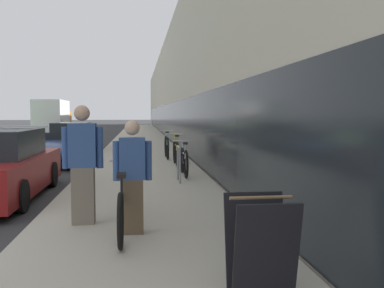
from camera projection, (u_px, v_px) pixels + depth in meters
The scene contains 13 objects.
sidewalk_slab at pixel (141, 141), 25.58m from camera, with size 3.37×70.00×0.15m.
storefront_facade at pixel (225, 92), 34.07m from camera, with size 10.01×70.00×6.90m.
tandem_bicycle at pixel (124, 201), 6.10m from camera, with size 0.52×2.80×0.86m.
person_rider at pixel (133, 177), 5.72m from camera, with size 0.52×0.20×1.52m.
person_bystander at pixel (83, 165), 6.22m from camera, with size 0.59×0.23×1.73m.
bike_rack_hoop at pixel (179, 160), 10.09m from camera, with size 0.05×0.60×0.84m.
cruiser_bike_nearest at pixel (184, 161), 11.09m from camera, with size 0.52×1.66×0.89m.
cruiser_bike_middle at pixel (176, 152), 13.29m from camera, with size 0.52×1.72×0.97m.
cruiser_bike_farthest at pixel (167, 147), 15.35m from camera, with size 0.52×1.75×0.99m.
sandwich_board_sign at pixel (261, 246), 3.76m from camera, with size 0.56×0.56×0.90m.
vintage_roadster_curbside at pixel (51, 152), 14.19m from camera, with size 1.88×3.94×1.10m.
parked_sedan_far at pixel (72, 139), 19.01m from camera, with size 1.82×4.02×1.34m.
moving_truck at pixel (53, 117), 34.74m from camera, with size 2.23×6.05×2.80m.
Camera 1 is at (4.92, -4.71, 1.77)m, focal length 40.00 mm.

